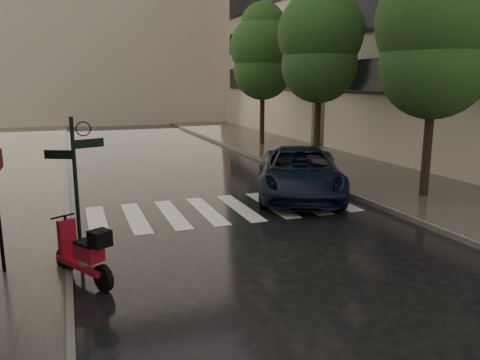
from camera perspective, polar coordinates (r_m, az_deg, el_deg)
ground at (r=8.05m, az=-9.11°, el=-16.32°), size 120.00×120.00×0.00m
sidewalk_far at (r=22.52m, az=10.90°, el=2.17°), size 5.50×60.00×0.12m
curb_near at (r=19.35m, az=-20.34°, el=0.10°), size 0.12×60.00×0.16m
curb_far at (r=21.22m, az=4.40°, el=1.81°), size 0.12×60.00×0.16m
crosswalk at (r=14.18m, az=-2.03°, el=-3.56°), size 7.85×3.20×0.01m
signpost at (r=10.18m, az=-19.39°, el=0.15°), size 1.17×0.29×3.10m
haussmann_far at (r=37.86m, az=8.56°, el=20.09°), size 8.00×16.00×18.50m
backdrop_building at (r=45.61m, az=-15.52°, el=19.34°), size 22.00×6.00×20.00m
tree_near at (r=16.25m, az=22.89°, el=16.43°), size 3.80×3.80×7.99m
tree_mid at (r=21.90m, az=9.74°, el=16.48°), size 3.80×3.80×8.34m
tree_far at (r=28.26m, az=2.79°, el=15.29°), size 3.80×3.80×8.16m
scooter at (r=9.47m, az=-18.48°, el=-8.62°), size 1.07×1.66×1.21m
parked_car at (r=15.84m, az=7.37°, el=0.96°), size 4.82×6.37×1.61m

